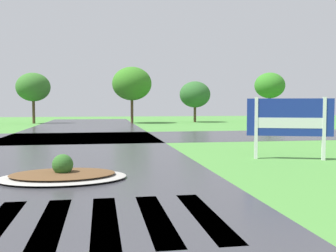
% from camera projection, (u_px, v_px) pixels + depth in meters
% --- Properties ---
extents(asphalt_roadway, '(9.14, 80.00, 0.01)m').
position_uv_depth(asphalt_roadway, '(58.00, 170.00, 12.08)').
color(asphalt_roadway, '#35353A').
rests_on(asphalt_roadway, ground).
extents(asphalt_cross_road, '(90.00, 8.22, 0.01)m').
position_uv_depth(asphalt_cross_road, '(79.00, 138.00, 23.58)').
color(asphalt_cross_road, '#35353A').
rests_on(asphalt_cross_road, ground).
extents(crosswalk_stripes, '(6.75, 3.22, 0.01)m').
position_uv_depth(crosswalk_stripes, '(24.00, 224.00, 6.65)').
color(crosswalk_stripes, white).
rests_on(crosswalk_stripes, ground).
extents(estate_billboard, '(2.90, 1.08, 2.27)m').
position_uv_depth(estate_billboard, '(290.00, 120.00, 14.29)').
color(estate_billboard, white).
rests_on(estate_billboard, ground).
extents(median_island, '(3.40, 2.34, 0.68)m').
position_uv_depth(median_island, '(63.00, 175.00, 10.58)').
color(median_island, '#9E9B93').
rests_on(median_island, ground).
extents(background_treeline, '(38.30, 5.11, 5.83)m').
position_uv_depth(background_treeline, '(98.00, 87.00, 40.83)').
color(background_treeline, '#4C3823').
rests_on(background_treeline, ground).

